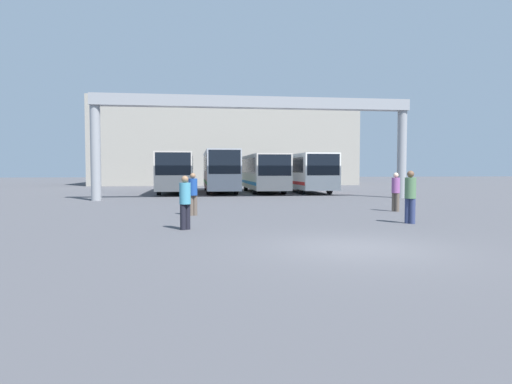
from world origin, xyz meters
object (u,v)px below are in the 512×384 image
pedestrian_far_center (193,193)px  pedestrian_mid_right (185,201)px  pedestrian_near_left (396,191)px  bus_slot_1 (220,169)px  bus_slot_3 (306,171)px  pedestrian_near_center (410,196)px  bus_slot_0 (176,170)px  bus_slot_2 (263,171)px

pedestrian_far_center → pedestrian_mid_right: size_ratio=1.03×
pedestrian_near_left → bus_slot_1: bearing=166.4°
bus_slot_3 → pedestrian_near_center: size_ratio=5.56×
pedestrian_near_left → pedestrian_near_center: (-1.50, -4.40, 0.05)m
bus_slot_0 → bus_slot_3: (10.49, -0.30, -0.03)m
bus_slot_3 → pedestrian_near_left: (-0.15, -17.15, -0.85)m
bus_slot_3 → pedestrian_mid_right: 24.04m
bus_slot_3 → pedestrian_far_center: 19.98m
pedestrian_far_center → pedestrian_near_left: (8.96, 0.61, 0.00)m
bus_slot_3 → pedestrian_mid_right: bus_slot_3 is taller
pedestrian_far_center → bus_slot_2: bearing=-121.9°
bus_slot_3 → pedestrian_near_left: bus_slot_3 is taller
pedestrian_far_center → pedestrian_near_left: 8.98m
bus_slot_2 → pedestrian_near_center: bearing=-85.2°
bus_slot_2 → pedestrian_far_center: size_ratio=6.18×
bus_slot_0 → bus_slot_2: bus_slot_0 is taller
bus_slot_0 → pedestrian_mid_right: size_ratio=6.41×
bus_slot_3 → bus_slot_2: bearing=176.0°
pedestrian_near_left → pedestrian_near_center: size_ratio=0.94×
bus_slot_1 → pedestrian_near_center: (5.34, -22.45, -0.94)m
bus_slot_3 → pedestrian_near_center: bus_slot_3 is taller
bus_slot_0 → pedestrian_far_center: size_ratio=6.24×
bus_slot_0 → pedestrian_mid_right: bearing=-87.1°
pedestrian_near_left → pedestrian_mid_right: pedestrian_near_left is taller
bus_slot_0 → pedestrian_mid_right: 22.48m
bus_slot_2 → pedestrian_mid_right: (-5.85, -22.37, -0.85)m
bus_slot_0 → pedestrian_far_center: 18.13m
bus_slot_0 → bus_slot_2: bearing=-0.4°
pedestrian_mid_right → pedestrian_near_center: 7.71m
bus_slot_1 → bus_slot_3: bus_slot_1 is taller
bus_slot_1 → pedestrian_near_center: size_ratio=6.54×
bus_slot_1 → bus_slot_2: 3.56m
bus_slot_1 → bus_slot_3: 7.05m
bus_slot_1 → bus_slot_2: bearing=-10.7°
bus_slot_1 → pedestrian_far_center: bus_slot_1 is taller
pedestrian_mid_right → bus_slot_3: bearing=34.0°
bus_slot_2 → pedestrian_far_center: bearing=-107.3°
pedestrian_far_center → pedestrian_near_center: bearing=138.5°
bus_slot_3 → pedestrian_far_center: (-9.12, -17.76, -0.85)m
pedestrian_near_center → bus_slot_2: bearing=-32.6°
bus_slot_1 → pedestrian_near_left: bus_slot_1 is taller
bus_slot_2 → bus_slot_3: size_ratio=1.05×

